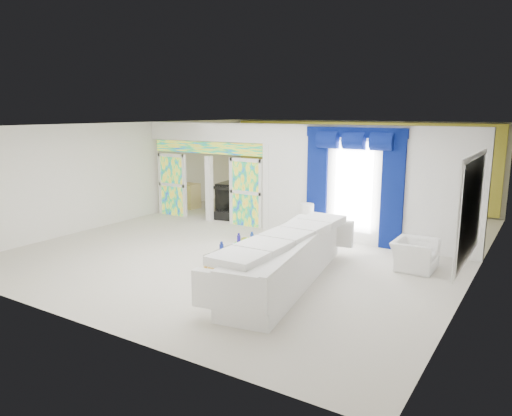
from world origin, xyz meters
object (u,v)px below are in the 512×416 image
Objects in this scene: console_table at (317,234)px; armchair at (415,255)px; coffee_table at (239,257)px; white_sofa at (287,260)px; grand_piano at (249,196)px.

armchair is (2.73, -0.92, 0.12)m from console_table.
console_table is (0.56, 2.77, -0.01)m from coffee_table.
white_sofa reaches higher than coffee_table.
white_sofa is 3.93× the size of console_table.
coffee_table is 0.90× the size of grand_piano.
grand_piano is (-6.37, 3.30, 0.19)m from armchair.
grand_piano is at bearing 146.86° from console_table.
console_table is at bearing 78.46° from coffee_table.
white_sofa is 4.74× the size of armchair.
white_sofa is at bearing -12.53° from coffee_table.
console_table is (-0.79, 3.07, -0.24)m from white_sofa.
coffee_table reaches higher than console_table.
grand_piano is at bearing 120.88° from coffee_table.
armchair is at bearing -18.62° from console_table.
grand_piano reaches higher than coffee_table.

